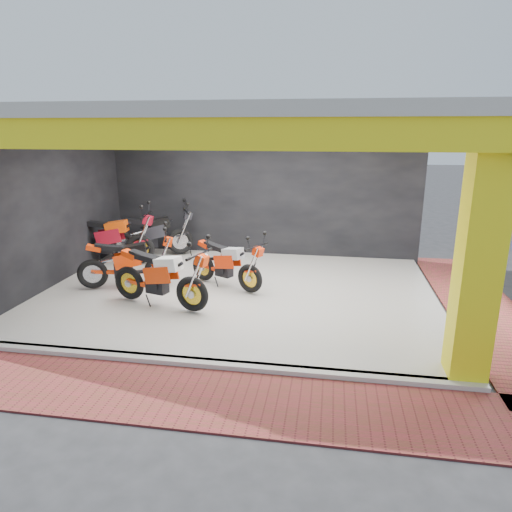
{
  "coord_description": "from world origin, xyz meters",
  "views": [
    {
      "loc": [
        1.83,
        -6.8,
        3.37
      ],
      "look_at": [
        0.39,
        1.88,
        0.9
      ],
      "focal_mm": 32.0,
      "sensor_mm": 36.0,
      "label": 1
    }
  ],
  "objects": [
    {
      "name": "paver_front",
      "position": [
        0.0,
        -1.8,
        0.01
      ],
      "size": [
        9.0,
        1.4,
        0.03
      ],
      "primitive_type": "cube",
      "color": "maroon",
      "rests_on": "ground"
    },
    {
      "name": "moto_row_a",
      "position": [
        0.26,
        1.87,
        0.71
      ],
      "size": [
        2.12,
        1.58,
        1.22
      ],
      "primitive_type": null,
      "rotation": [
        0.0,
        0.0,
        -0.48
      ],
      "color": "red",
      "rests_on": "showroom_floor"
    },
    {
      "name": "moto_row_c",
      "position": [
        -2.8,
        3.5,
        0.84
      ],
      "size": [
        2.52,
        1.21,
        1.48
      ],
      "primitive_type": null,
      "rotation": [
        0.0,
        0.0,
        0.13
      ],
      "color": "#AC1224",
      "rests_on": "showroom_floor"
    },
    {
      "name": "moto_row_d",
      "position": [
        -2.09,
        4.5,
        0.8
      ],
      "size": [
        2.43,
        1.77,
        1.4
      ],
      "primitive_type": null,
      "rotation": [
        0.0,
        0.0,
        0.46
      ],
      "color": "black",
      "rests_on": "showroom_floor"
    },
    {
      "name": "ground",
      "position": [
        0.0,
        0.0,
        0.0
      ],
      "size": [
        80.0,
        80.0,
        0.0
      ],
      "primitive_type": "plane",
      "color": "#2D2D30",
      "rests_on": "ground"
    },
    {
      "name": "left_wall",
      "position": [
        -4.1,
        2.0,
        1.75
      ],
      "size": [
        0.2,
        6.2,
        3.5
      ],
      "primitive_type": "cube",
      "color": "black",
      "rests_on": "ground"
    },
    {
      "name": "back_wall",
      "position": [
        0.0,
        5.1,
        1.75
      ],
      "size": [
        8.2,
        0.2,
        3.5
      ],
      "primitive_type": "cube",
      "color": "black",
      "rests_on": "ground"
    },
    {
      "name": "paver_right",
      "position": [
        4.8,
        2.0,
        0.01
      ],
      "size": [
        1.4,
        7.0,
        0.03
      ],
      "primitive_type": "cube",
      "color": "maroon",
      "rests_on": "ground"
    },
    {
      "name": "moto_hero",
      "position": [
        -0.6,
        0.71,
        0.78
      ],
      "size": [
        2.37,
        1.4,
        1.36
      ],
      "primitive_type": null,
      "rotation": [
        0.0,
        0.0,
        -0.27
      ],
      "color": "#F3390A",
      "rests_on": "showroom_floor"
    },
    {
      "name": "corner_column",
      "position": [
        3.75,
        -0.75,
        1.75
      ],
      "size": [
        0.5,
        0.5,
        3.5
      ],
      "primitive_type": "cube",
      "color": "#FEF115",
      "rests_on": "ground"
    },
    {
      "name": "moto_row_b",
      "position": [
        -1.73,
        2.02,
        0.74
      ],
      "size": [
        2.25,
        1.43,
        1.29
      ],
      "primitive_type": null,
      "rotation": [
        0.0,
        0.0,
        0.34
      ],
      "color": "#F4390A",
      "rests_on": "showroom_floor"
    },
    {
      "name": "header_beam_right",
      "position": [
        4.0,
        2.0,
        3.3
      ],
      "size": [
        0.3,
        6.4,
        0.4
      ],
      "primitive_type": "cube",
      "color": "#FEF115",
      "rests_on": "corner_column"
    },
    {
      "name": "header_beam_front",
      "position": [
        0.0,
        -1.0,
        3.3
      ],
      "size": [
        8.4,
        0.3,
        0.4
      ],
      "primitive_type": "cube",
      "color": "#FEF115",
      "rests_on": "corner_column"
    },
    {
      "name": "floor_kerb",
      "position": [
        0.0,
        -1.02,
        0.05
      ],
      "size": [
        8.0,
        0.2,
        0.1
      ],
      "primitive_type": "cube",
      "color": "silver",
      "rests_on": "ground"
    },
    {
      "name": "showroom_floor",
      "position": [
        0.0,
        2.0,
        0.05
      ],
      "size": [
        8.0,
        6.0,
        0.1
      ],
      "primitive_type": "cube",
      "color": "silver",
      "rests_on": "ground"
    },
    {
      "name": "showroom_ceiling",
      "position": [
        0.0,
        2.0,
        3.6
      ],
      "size": [
        8.4,
        6.4,
        0.2
      ],
      "primitive_type": "cube",
      "color": "beige",
      "rests_on": "corner_column"
    }
  ]
}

